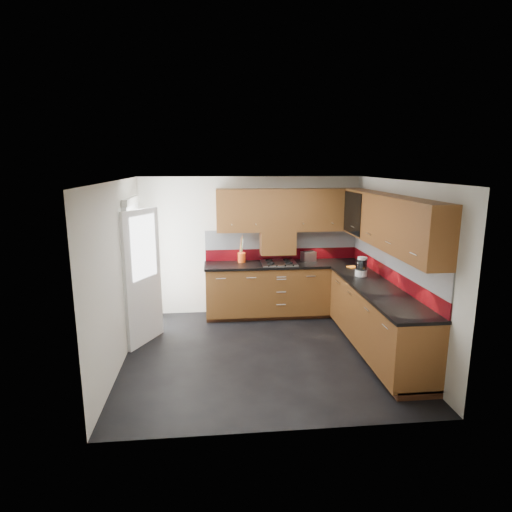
{
  "coord_description": "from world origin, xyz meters",
  "views": [
    {
      "loc": [
        -0.66,
        -5.56,
        2.62
      ],
      "look_at": [
        -0.03,
        0.65,
        1.26
      ],
      "focal_mm": 30.0,
      "sensor_mm": 36.0,
      "label": 1
    }
  ],
  "objects": [
    {
      "name": "backsplash",
      "position": [
        1.28,
        0.93,
        1.21
      ],
      "size": [
        2.7,
        3.2,
        0.54
      ],
      "color": "maroon",
      "rests_on": "countertop"
    },
    {
      "name": "toaster",
      "position": [
        0.99,
        1.62,
        1.02
      ],
      "size": [
        0.27,
        0.21,
        0.18
      ],
      "color": "silver",
      "rests_on": "countertop"
    },
    {
      "name": "countertop",
      "position": [
        1.05,
        0.7,
        0.92
      ],
      "size": [
        2.72,
        3.22,
        0.04
      ],
      "color": "black",
      "rests_on": "base_cabinets"
    },
    {
      "name": "gas_hob",
      "position": [
        0.45,
        1.47,
        0.96
      ],
      "size": [
        0.59,
        0.52,
        0.05
      ],
      "color": "silver",
      "rests_on": "countertop"
    },
    {
      "name": "food_processor",
      "position": [
        1.57,
        0.54,
        1.08
      ],
      "size": [
        0.18,
        0.18,
        0.3
      ],
      "color": "white",
      "rests_on": "countertop"
    },
    {
      "name": "base_cabinets",
      "position": [
        1.07,
        0.72,
        0.44
      ],
      "size": [
        2.7,
        3.2,
        0.95
      ],
      "color": "#563713",
      "rests_on": "room"
    },
    {
      "name": "upper_cabinets",
      "position": [
        1.23,
        0.78,
        1.84
      ],
      "size": [
        2.5,
        3.2,
        0.72
      ],
      "color": "#563713",
      "rests_on": "room"
    },
    {
      "name": "room",
      "position": [
        0.0,
        0.0,
        1.5
      ],
      "size": [
        4.0,
        3.8,
        2.64
      ],
      "color": "black"
    },
    {
      "name": "orange_cloth",
      "position": [
        1.61,
        1.08,
        0.95
      ],
      "size": [
        0.2,
        0.18,
        0.02
      ],
      "primitive_type": "cube",
      "rotation": [
        0.0,
        0.0,
        0.42
      ],
      "color": "orange",
      "rests_on": "countertop"
    },
    {
      "name": "extractor_hood",
      "position": [
        0.45,
        1.64,
        1.28
      ],
      "size": [
        0.6,
        0.33,
        0.4
      ],
      "primitive_type": "cube",
      "color": "#563713",
      "rests_on": "room"
    },
    {
      "name": "back_door",
      "position": [
        -1.78,
        0.75,
        1.03
      ],
      "size": [
        0.42,
        1.19,
        2.04
      ],
      "color": "white",
      "rests_on": "room"
    },
    {
      "name": "utensil_pot",
      "position": [
        -0.18,
        1.65,
        1.04
      ],
      "size": [
        0.13,
        0.13,
        0.48
      ],
      "color": "#D54914",
      "rests_on": "countertop"
    },
    {
      "name": "glass_cabinet",
      "position": [
        1.71,
        1.07,
        1.87
      ],
      "size": [
        0.32,
        0.8,
        0.66
      ],
      "color": "black",
      "rests_on": "room"
    },
    {
      "name": "paper_towel",
      "position": [
        1.69,
        0.8,
        1.06
      ],
      "size": [
        0.14,
        0.14,
        0.23
      ],
      "primitive_type": "cylinder",
      "rotation": [
        0.0,
        0.0,
        0.38
      ],
      "color": "white",
      "rests_on": "countertop"
    }
  ]
}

